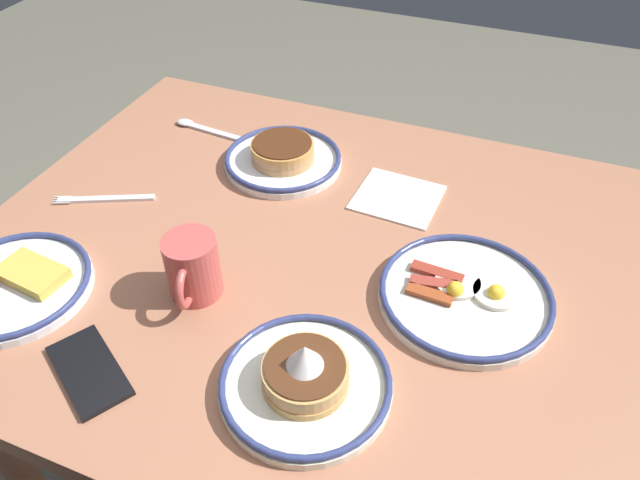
# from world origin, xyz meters

# --- Properties ---
(ground_plane) EXTENTS (6.00, 6.00, 0.00)m
(ground_plane) POSITION_xyz_m (0.00, 0.00, 0.00)
(ground_plane) COLOR #615E50
(dining_table) EXTENTS (1.13, 0.92, 0.76)m
(dining_table) POSITION_xyz_m (0.00, 0.00, 0.66)
(dining_table) COLOR #A3684C
(dining_table) RESTS_ON ground_plane
(plate_near_main) EXTENTS (0.23, 0.23, 0.05)m
(plate_near_main) POSITION_xyz_m (0.14, -0.22, 0.77)
(plate_near_main) COLOR white
(plate_near_main) RESTS_ON dining_table
(plate_center_pancakes) EXTENTS (0.27, 0.27, 0.04)m
(plate_center_pancakes) POSITION_xyz_m (-0.27, 0.01, 0.77)
(plate_center_pancakes) COLOR silver
(plate_center_pancakes) RESTS_ON dining_table
(plate_far_companion) EXTENTS (0.24, 0.24, 0.04)m
(plate_far_companion) POSITION_xyz_m (0.38, 0.25, 0.77)
(plate_far_companion) COLOR white
(plate_far_companion) RESTS_ON dining_table
(plate_far_side) EXTENTS (0.23, 0.23, 0.09)m
(plate_far_side) POSITION_xyz_m (-0.11, 0.25, 0.78)
(plate_far_side) COLOR silver
(plate_far_side) RESTS_ON dining_table
(coffee_mug) EXTENTS (0.08, 0.12, 0.10)m
(coffee_mug) POSITION_xyz_m (0.12, 0.15, 0.81)
(coffee_mug) COLOR #BF4C47
(coffee_mug) RESTS_ON dining_table
(cell_phone) EXTENTS (0.16, 0.14, 0.01)m
(cell_phone) POSITION_xyz_m (0.18, 0.34, 0.76)
(cell_phone) COLOR black
(cell_phone) RESTS_ON dining_table
(paper_napkin) EXTENTS (0.16, 0.15, 0.00)m
(paper_napkin) POSITION_xyz_m (-0.11, -0.20, 0.76)
(paper_napkin) COLOR white
(paper_napkin) RESTS_ON dining_table
(fork_near) EXTENTS (0.17, 0.09, 0.01)m
(fork_near) POSITION_xyz_m (0.40, 0.01, 0.76)
(fork_near) COLOR silver
(fork_near) RESTS_ON dining_table
(tea_spoon) EXTENTS (0.19, 0.04, 0.01)m
(tea_spoon) POSITION_xyz_m (0.35, -0.27, 0.76)
(tea_spoon) COLOR silver
(tea_spoon) RESTS_ON dining_table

